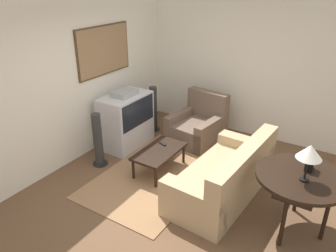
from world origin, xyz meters
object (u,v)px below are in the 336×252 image
Objects in this scene: speaker_tower_left at (98,141)px; speaker_tower_right at (153,110)px; table_lamp at (310,153)px; couch at (225,178)px; mantel_clock at (310,164)px; console_table at (301,181)px; coffee_table at (159,153)px; armchair at (198,127)px; tv at (126,120)px.

speaker_tower_right is (1.63, 0.00, 0.00)m from speaker_tower_left.
couch is at bearing 75.48° from table_lamp.
console_table is at bearing 168.50° from mantel_clock.
speaker_tower_left is at bearing 110.60° from coffee_table.
armchair is 0.97× the size of console_table.
tv is 1.14m from coffee_table.
tv reaches higher than coffee_table.
couch is 2.07× the size of speaker_tower_right.
table_lamp is at bearing -158.54° from console_table.
console_table is 3.20m from speaker_tower_left.
speaker_tower_left is (-0.15, 3.18, -0.30)m from console_table.
speaker_tower_right is (1.47, 3.18, -0.30)m from console_table.
table_lamp is 0.50× the size of speaker_tower_left.
table_lamp is 2.87× the size of mantel_clock.
couch is 2.05× the size of coffee_table.
armchair is 1.12× the size of speaker_tower_left.
mantel_clock is at bearing 93.02° from couch.
armchair is at bearing -49.88° from tv.
table_lamp is at bearing -88.87° from speaker_tower_left.
tv is 0.56× the size of couch.
speaker_tower_left is at bearing -176.44° from tv.
speaker_tower_left is (-0.81, -0.05, -0.07)m from tv.
tv is at bearing 81.67° from mantel_clock.
console_table is at bearing 21.46° from table_lamp.
tv is 0.82m from speaker_tower_right.
speaker_tower_left is (-0.33, 3.22, -0.45)m from mantel_clock.
table_lamp is 0.40m from mantel_clock.
couch is 11.96× the size of mantel_clock.
speaker_tower_right is (1.29, 2.15, 0.14)m from couch.
armchair is 1.12× the size of speaker_tower_right.
table_lamp is 0.50× the size of speaker_tower_right.
speaker_tower_right is (1.56, 3.22, -0.74)m from table_lamp.
speaker_tower_right is at bearing 64.10° from table_lamp.
tv is 1.03× the size of armchair.
coffee_table is at bearing -69.40° from speaker_tower_left.
mantel_clock reaches higher than couch.
mantel_clock is (0.18, -0.04, 0.15)m from console_table.
mantel_clock is (0.27, -0.00, -0.29)m from table_lamp.
speaker_tower_right is (1.26, 0.99, 0.10)m from coffee_table.
coffee_table is at bearing -88.24° from couch.
tv is 0.82m from speaker_tower_left.
tv is 3.42m from table_lamp.
mantel_clock is at bearing -0.19° from table_lamp.
tv is at bearing 66.85° from coffee_table.
table_lamp reaches higher than speaker_tower_left.
speaker_tower_left and speaker_tower_right have the same top height.
table_lamp reaches higher than speaker_tower_right.
mantel_clock reaches higher than speaker_tower_left.
couch is 1.13m from console_table.
couch is 2.19m from speaker_tower_left.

